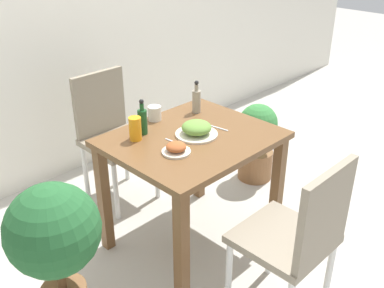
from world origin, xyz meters
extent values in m
plane|color=#B7B2A8|center=(0.00, 0.00, 0.00)|extent=(16.00, 16.00, 0.00)
cube|color=white|center=(0.00, 1.34, 1.30)|extent=(8.00, 0.05, 2.60)
cube|color=brown|center=(0.00, 0.00, 0.72)|extent=(0.91, 0.76, 0.04)
cube|color=brown|center=(-0.41, -0.33, 0.35)|extent=(0.06, 0.06, 0.70)
cube|color=brown|center=(0.41, -0.33, 0.35)|extent=(0.06, 0.06, 0.70)
cube|color=brown|center=(-0.41, 0.33, 0.35)|extent=(0.06, 0.06, 0.70)
cube|color=brown|center=(0.41, 0.33, 0.35)|extent=(0.06, 0.06, 0.70)
cube|color=gray|center=(-0.07, -0.69, 0.45)|extent=(0.42, 0.42, 0.04)
cube|color=gray|center=(-0.07, -0.88, 0.69)|extent=(0.40, 0.04, 0.44)
cylinder|color=white|center=(0.11, -0.51, 0.21)|extent=(0.03, 0.03, 0.43)
cylinder|color=white|center=(-0.25, -0.51, 0.21)|extent=(0.03, 0.03, 0.43)
cylinder|color=white|center=(0.11, -0.87, 0.21)|extent=(0.03, 0.03, 0.43)
cube|color=gray|center=(-0.01, 0.71, 0.45)|extent=(0.42, 0.42, 0.04)
cube|color=gray|center=(-0.01, 0.90, 0.69)|extent=(0.40, 0.04, 0.44)
cylinder|color=white|center=(-0.19, 0.53, 0.21)|extent=(0.03, 0.03, 0.43)
cylinder|color=white|center=(0.17, 0.53, 0.21)|extent=(0.03, 0.03, 0.43)
cylinder|color=white|center=(-0.19, 0.89, 0.21)|extent=(0.03, 0.03, 0.43)
cylinder|color=white|center=(0.17, 0.89, 0.21)|extent=(0.03, 0.03, 0.43)
cylinder|color=beige|center=(0.03, -0.01, 0.75)|extent=(0.24, 0.24, 0.01)
ellipsoid|color=olive|center=(0.03, -0.01, 0.79)|extent=(0.17, 0.17, 0.07)
cylinder|color=beige|center=(-0.20, -0.08, 0.75)|extent=(0.15, 0.15, 0.01)
ellipsoid|color=#A35128|center=(-0.20, -0.08, 0.77)|extent=(0.11, 0.11, 0.05)
cylinder|color=silver|center=(0.00, 0.32, 0.78)|extent=(0.08, 0.08, 0.09)
cylinder|color=orange|center=(-0.25, 0.19, 0.81)|extent=(0.07, 0.07, 0.13)
cylinder|color=gray|center=(0.26, 0.22, 0.81)|extent=(0.05, 0.05, 0.14)
cylinder|color=gray|center=(0.26, 0.22, 0.90)|extent=(0.02, 0.02, 0.04)
sphere|color=black|center=(0.26, 0.22, 0.93)|extent=(0.03, 0.03, 0.03)
cylinder|color=#194C23|center=(-0.17, 0.22, 0.81)|extent=(0.05, 0.05, 0.14)
cylinder|color=#194C23|center=(-0.17, 0.22, 0.90)|extent=(0.02, 0.02, 0.04)
sphere|color=black|center=(-0.17, 0.22, 0.93)|extent=(0.03, 0.03, 0.03)
cube|color=silver|center=(-0.12, -0.01, 0.74)|extent=(0.02, 0.17, 0.00)
cube|color=silver|center=(0.18, -0.01, 0.74)|extent=(0.04, 0.19, 0.00)
cylinder|color=brown|center=(-0.90, -0.02, 0.31)|extent=(0.04, 0.04, 0.13)
sphere|color=#235B2D|center=(-0.90, -0.02, 0.59)|extent=(0.44, 0.44, 0.44)
cylinder|color=brown|center=(0.90, 0.20, 0.12)|extent=(0.26, 0.26, 0.23)
cylinder|color=brown|center=(0.90, 0.20, 0.27)|extent=(0.05, 0.05, 0.09)
sphere|color=#387F3D|center=(0.90, 0.20, 0.46)|extent=(0.29, 0.29, 0.29)
camera|label=1|loc=(-1.60, -1.60, 1.85)|focal=42.00mm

